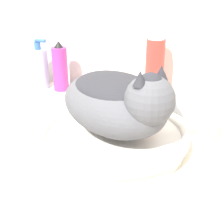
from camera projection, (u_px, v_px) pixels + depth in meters
sink_basin at (114, 137)px, 0.75m from camera, size 0.36×0.36×0.05m
cat at (118, 100)px, 0.70m from camera, size 0.34×0.40×0.18m
faucet at (204, 122)px, 0.74m from camera, size 0.12×0.07×0.12m
soap_pump_bottle at (40, 68)px, 1.11m from camera, size 0.06×0.06×0.18m
shampoo_bottle_tall at (155, 68)px, 0.97m from camera, size 0.06×0.06×0.23m
spray_bottle_trigger at (60, 68)px, 1.08m from camera, size 0.05×0.05×0.17m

